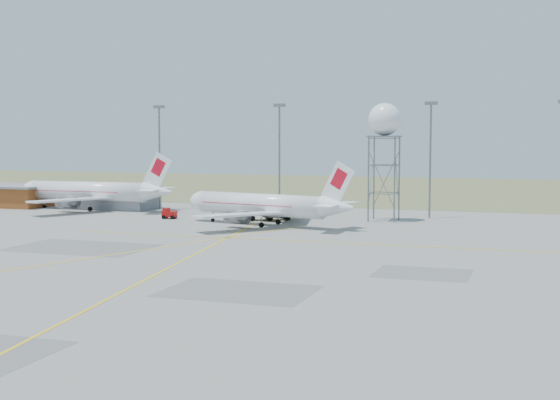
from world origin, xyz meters
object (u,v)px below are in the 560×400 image
(airliner_main, at_px, (263,205))
(fire_truck, at_px, (270,210))
(baggage_tug, at_px, (169,215))
(airliner_far, at_px, (91,192))
(radar_tower, at_px, (384,155))

(airliner_main, height_order, fire_truck, airliner_main)
(baggage_tug, bearing_deg, airliner_main, -20.41)
(airliner_far, bearing_deg, fire_truck, 171.51)
(fire_truck, bearing_deg, airliner_main, -106.45)
(airliner_far, distance_m, baggage_tug, 24.31)
(airliner_main, xyz_separation_m, radar_tower, (17.17, 13.05, 7.98))
(airliner_main, bearing_deg, radar_tower, -129.10)
(airliner_main, relative_size, airliner_far, 0.93)
(baggage_tug, bearing_deg, radar_tower, 5.71)
(airliner_far, xyz_separation_m, baggage_tug, (21.96, -10.04, -2.80))
(airliner_main, bearing_deg, airliner_far, -5.48)
(fire_truck, height_order, baggage_tug, fire_truck)
(radar_tower, height_order, fire_truck, radar_tower)
(fire_truck, distance_m, baggage_tug, 17.86)
(airliner_main, xyz_separation_m, fire_truck, (-1.70, 7.96, -1.63))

